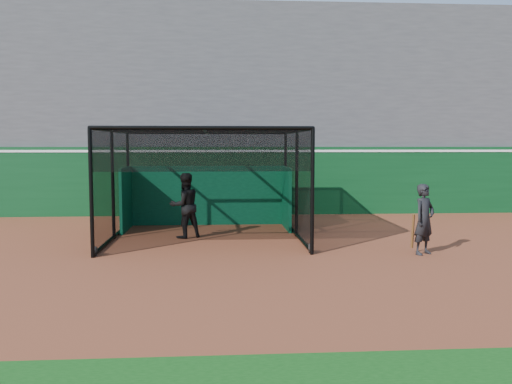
{
  "coord_description": "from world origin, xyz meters",
  "views": [
    {
      "loc": [
        -0.48,
        -11.43,
        2.58
      ],
      "look_at": [
        0.46,
        2.0,
        1.4
      ],
      "focal_mm": 38.0,
      "sensor_mm": 36.0,
      "label": 1
    }
  ],
  "objects": [
    {
      "name": "on_deck_player",
      "position": [
        4.34,
        0.86,
        0.83
      ],
      "size": [
        0.73,
        0.66,
        1.66
      ],
      "color": "black",
      "rests_on": "ground"
    },
    {
      "name": "outfield_wall",
      "position": [
        0.0,
        8.5,
        1.29
      ],
      "size": [
        50.0,
        0.5,
        2.5
      ],
      "color": "#0B3C19",
      "rests_on": "ground"
    },
    {
      "name": "batter",
      "position": [
        -1.41,
        3.55,
        0.9
      ],
      "size": [
        1.09,
        1.01,
        1.8
      ],
      "primitive_type": "imported",
      "rotation": [
        0.0,
        0.0,
        3.63
      ],
      "color": "black",
      "rests_on": "ground"
    },
    {
      "name": "grandstand",
      "position": [
        0.0,
        12.27,
        4.48
      ],
      "size": [
        50.0,
        7.85,
        8.95
      ],
      "color": "#4C4C4F",
      "rests_on": "ground"
    },
    {
      "name": "ground",
      "position": [
        0.0,
        0.0,
        0.0
      ],
      "size": [
        120.0,
        120.0,
        0.0
      ],
      "primitive_type": "plane",
      "color": "brown",
      "rests_on": "ground"
    },
    {
      "name": "batting_cage",
      "position": [
        -0.82,
        3.56,
        1.48
      ],
      "size": [
        5.16,
        5.17,
        2.96
      ],
      "color": "black",
      "rests_on": "ground"
    }
  ]
}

